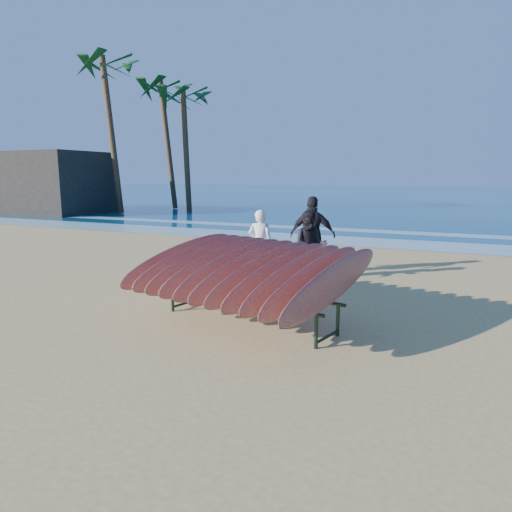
% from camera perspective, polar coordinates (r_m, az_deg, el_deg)
% --- Properties ---
extents(ground, '(120.00, 120.00, 0.00)m').
position_cam_1_polar(ground, '(7.94, -2.39, -7.69)').
color(ground, tan).
rests_on(ground, ground).
extents(ocean, '(160.00, 160.00, 0.00)m').
position_cam_1_polar(ocean, '(61.90, 21.21, 7.14)').
color(ocean, navy).
rests_on(ocean, ground).
extents(foam_near, '(160.00, 160.00, 0.00)m').
position_cam_1_polar(foam_near, '(17.27, 12.62, 1.78)').
color(foam_near, white).
rests_on(foam_near, ground).
extents(foam_far, '(160.00, 160.00, 0.00)m').
position_cam_1_polar(foam_far, '(20.69, 14.60, 3.02)').
color(foam_far, white).
rests_on(foam_far, ground).
extents(surfboard_rack, '(3.75, 3.51, 1.43)m').
position_cam_1_polar(surfboard_rack, '(7.45, -0.99, -1.79)').
color(surfboard_rack, black).
rests_on(surfboard_rack, ground).
extents(person_white, '(0.65, 0.48, 1.62)m').
position_cam_1_polar(person_white, '(10.91, 0.54, 1.58)').
color(person_white, white).
rests_on(person_white, ground).
extents(person_dark_a, '(0.94, 0.82, 1.63)m').
position_cam_1_polar(person_dark_a, '(10.61, 6.78, 1.28)').
color(person_dark_a, black).
rests_on(person_dark_a, ground).
extents(person_dark_b, '(1.17, 0.60, 1.92)m').
position_cam_1_polar(person_dark_b, '(11.35, 7.08, 2.58)').
color(person_dark_b, black).
rests_on(person_dark_b, ground).
extents(building, '(8.75, 4.86, 3.89)m').
position_cam_1_polar(building, '(33.53, -25.39, 8.27)').
color(building, '#2D2823').
rests_on(building, ground).
extents(palm_left, '(5.20, 5.20, 9.68)m').
position_cam_1_polar(palm_left, '(31.26, -17.98, 21.31)').
color(palm_left, brown).
rests_on(palm_left, ground).
extents(palm_mid, '(5.20, 5.20, 8.14)m').
position_cam_1_polar(palm_mid, '(31.49, -8.90, 18.76)').
color(palm_mid, brown).
rests_on(palm_mid, ground).
extents(palm_right, '(5.20, 5.20, 9.02)m').
position_cam_1_polar(palm_right, '(34.17, -11.16, 19.50)').
color(palm_right, brown).
rests_on(palm_right, ground).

